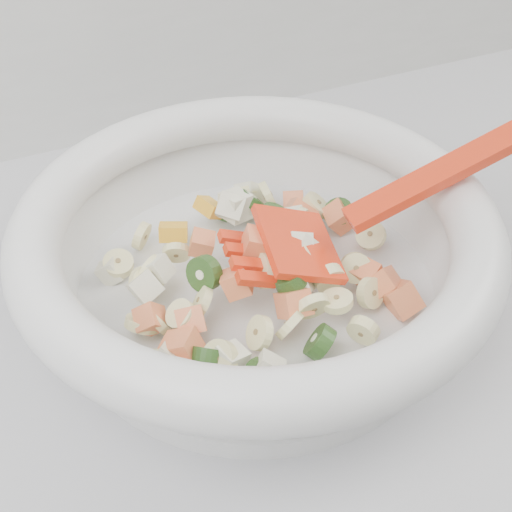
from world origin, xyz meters
name	(u,v)px	position (x,y,z in m)	size (l,w,h in m)	color
mixing_bowl	(257,247)	(0.20, 1.42, 0.96)	(0.47, 0.37, 0.17)	silver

